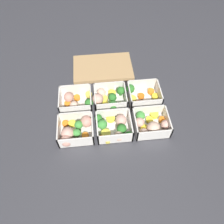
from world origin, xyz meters
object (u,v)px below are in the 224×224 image
(container_near_right, at_px, (150,124))
(container_far_right, at_px, (141,95))
(container_near_center, at_px, (114,127))
(container_far_left, at_px, (76,101))
(container_far_center, at_px, (108,98))
(container_near_left, at_px, (75,131))

(container_near_right, relative_size, container_far_right, 1.00)
(container_near_right, bearing_deg, container_near_center, 179.40)
(container_near_right, relative_size, container_far_left, 1.03)
(container_near_center, xyz_separation_m, container_far_center, (-0.01, 0.15, 0.00))
(container_near_center, relative_size, container_far_right, 0.95)
(container_near_left, height_order, container_far_left, same)
(container_far_center, height_order, container_far_right, same)
(container_near_center, distance_m, container_far_left, 0.21)
(container_near_left, bearing_deg, container_far_center, 45.77)
(container_near_right, height_order, container_far_right, same)
(container_near_left, bearing_deg, container_near_right, -0.24)
(container_far_center, bearing_deg, container_far_left, 179.24)
(container_near_right, height_order, container_far_center, same)
(container_near_left, height_order, container_far_center, same)
(container_far_left, distance_m, container_far_center, 0.14)
(container_far_center, relative_size, container_far_right, 1.04)
(container_far_center, bearing_deg, container_near_right, -44.58)
(container_near_left, height_order, container_near_center, same)
(container_far_right, bearing_deg, container_far_center, -177.42)
(container_near_left, xyz_separation_m, container_far_center, (0.14, 0.15, -0.00))
(container_far_left, bearing_deg, container_near_center, -45.18)
(container_near_center, distance_m, container_far_center, 0.15)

